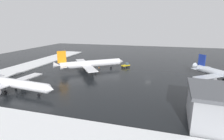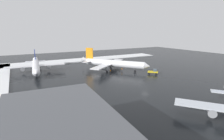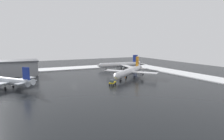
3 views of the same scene
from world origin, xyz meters
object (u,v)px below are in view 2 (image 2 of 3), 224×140
(ground_crew_beside_wing, at_px, (110,71))
(airplane_parked_portside, at_px, (113,63))
(pushback_tug, at_px, (153,72))
(ground_crew_mid_apron, at_px, (122,69))
(airplane_far_rear, at_px, (36,66))

(ground_crew_beside_wing, bearing_deg, airplane_parked_portside, 72.24)
(airplane_parked_portside, bearing_deg, pushback_tug, -0.54)
(airplane_parked_portside, xyz_separation_m, ground_crew_mid_apron, (3.89, 3.05, -2.61))
(airplane_parked_portside, xyz_separation_m, pushback_tug, (16.39, 12.16, -2.30))
(airplane_parked_portside, distance_m, ground_crew_mid_apron, 5.60)
(airplane_far_rear, bearing_deg, ground_crew_beside_wing, 64.41)
(airplane_parked_portside, relative_size, ground_crew_mid_apron, 18.08)
(airplane_far_rear, height_order, pushback_tug, airplane_far_rear)
(airplane_far_rear, xyz_separation_m, ground_crew_mid_apron, (17.60, 37.45, -2.27))
(airplane_parked_portside, height_order, pushback_tug, airplane_parked_portside)
(airplane_far_rear, bearing_deg, ground_crew_mid_apron, 70.35)
(airplane_far_rear, distance_m, pushback_tug, 55.47)
(airplane_parked_portside, bearing_deg, airplane_far_rear, -148.85)
(pushback_tug, relative_size, ground_crew_mid_apron, 2.84)
(pushback_tug, bearing_deg, ground_crew_mid_apron, 169.29)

